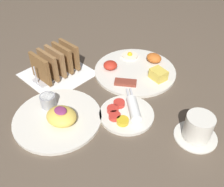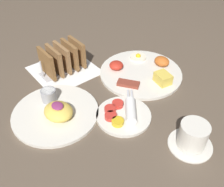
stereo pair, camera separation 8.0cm
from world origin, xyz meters
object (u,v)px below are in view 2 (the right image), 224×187
object	(u,v)px
plate_foreground	(56,111)
coffee_cup	(193,137)
toast_rack	(63,59)
plate_condiments	(124,114)
plate_breakfast	(142,71)

from	to	relation	value
plate_foreground	coffee_cup	xyz separation A→B (m)	(0.33, 0.22, 0.02)
toast_rack	plate_condiments	bearing A→B (deg)	2.44
plate_breakfast	coffee_cup	distance (m)	0.35
toast_rack	coffee_cup	world-z (taller)	toast_rack
plate_condiments	toast_rack	size ratio (longest dim) A/B	0.93
plate_breakfast	coffee_cup	xyz separation A→B (m)	(0.32, -0.13, 0.03)
plate_foreground	toast_rack	xyz separation A→B (m)	(-0.19, 0.14, 0.04)
plate_breakfast	plate_foreground	xyz separation A→B (m)	(-0.01, -0.35, 0.00)
plate_condiments	coffee_cup	bearing A→B (deg)	19.46
plate_condiments	coffee_cup	size ratio (longest dim) A/B	1.40
plate_breakfast	toast_rack	xyz separation A→B (m)	(-0.20, -0.21, 0.04)
plate_condiments	toast_rack	xyz separation A→B (m)	(-0.33, -0.01, 0.04)
plate_foreground	toast_rack	size ratio (longest dim) A/B	1.47
toast_rack	coffee_cup	distance (m)	0.53
plate_breakfast	coffee_cup	size ratio (longest dim) A/B	2.52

